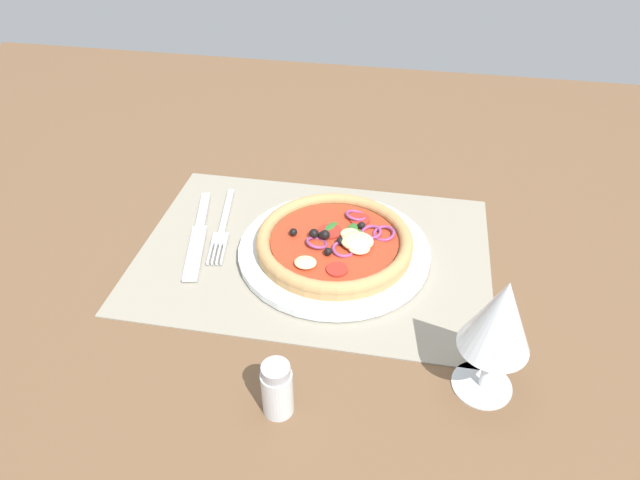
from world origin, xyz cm
name	(u,v)px	position (x,y,z in cm)	size (l,w,h in cm)	color
ground_plane	(314,260)	(0.00, 0.00, -1.20)	(190.00, 140.00, 2.40)	brown
placemat	(314,252)	(0.00, 0.00, 0.20)	(47.72, 33.67, 0.40)	gray
plate	(334,250)	(-2.81, 0.03, 0.91)	(26.12, 26.12, 1.01)	white
pizza	(335,241)	(-2.91, 0.04, 2.51)	(21.22, 21.22, 2.66)	tan
fork	(222,228)	(13.94, -2.40, 0.62)	(4.64, 17.99, 0.44)	silver
knife	(199,234)	(16.83, -0.37, 0.65)	(6.16, 19.85, 0.62)	silver
wine_glass	(500,320)	(-21.84, 18.74, 10.07)	(7.20, 7.20, 14.90)	silver
pepper_shaker	(277,389)	(-1.14, 25.51, 3.25)	(3.20, 3.20, 6.70)	silver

